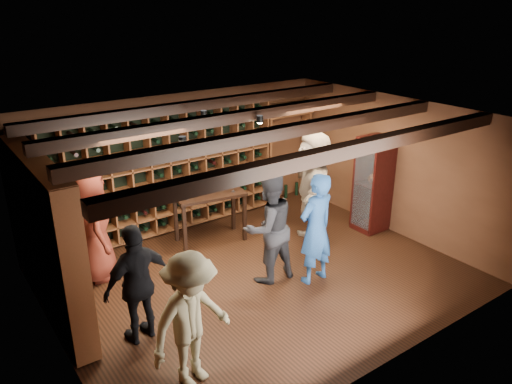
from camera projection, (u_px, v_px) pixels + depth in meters
ground at (259, 276)px, 7.82m from camera, size 6.00×6.00×0.00m
room_shell at (257, 124)px, 6.98m from camera, size 6.00×6.00×6.00m
wine_rack_back at (159, 174)px, 8.89m from camera, size 4.65×0.30×2.20m
wine_rack_left at (46, 238)px, 6.50m from camera, size 0.30×2.65×2.20m
crate_shelf at (288, 128)px, 10.32m from camera, size 1.20×0.32×2.07m
display_cabinet at (373, 186)px, 9.13m from camera, size 0.55×0.50×1.75m
man_blue_shirt at (316, 229)px, 7.41m from camera, size 0.66×0.46×1.74m
man_grey_suit at (269, 228)px, 7.45m from camera, size 0.86×0.68×1.73m
guest_red_floral at (93, 224)px, 7.48m from camera, size 0.69×0.95×1.80m
guest_woman_black at (138, 284)px, 6.13m from camera, size 0.97×0.52×1.58m
guest_khaki at (191, 321)px, 5.39m from camera, size 1.15×0.81×1.63m
guest_beige at (313, 189)px, 8.56m from camera, size 1.50×1.90×2.02m
tasting_table at (209, 199)px, 8.69m from camera, size 1.29×0.80×1.19m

